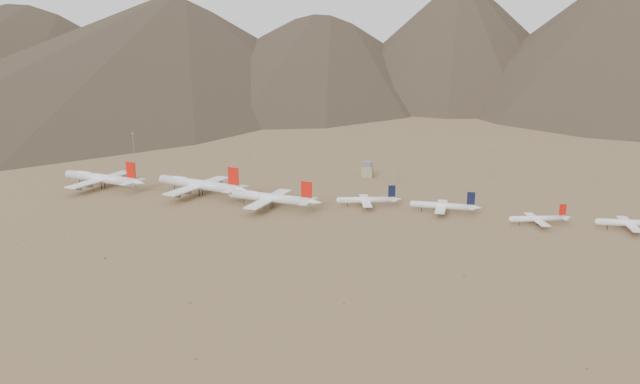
% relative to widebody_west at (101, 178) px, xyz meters
% --- Properties ---
extents(ground, '(3000.00, 3000.00, 0.00)m').
position_rel_widebody_west_xyz_m(ground, '(146.29, -40.69, -7.42)').
color(ground, '#95734D').
rests_on(ground, ground).
extents(mountain_ridge, '(4400.00, 1000.00, 300.00)m').
position_rel_widebody_west_xyz_m(mountain_ridge, '(146.29, 859.31, 142.58)').
color(mountain_ridge, '#49382B').
rests_on(mountain_ridge, ground).
extents(widebody_west, '(71.48, 56.09, 21.52)m').
position_rel_widebody_west_xyz_m(widebody_west, '(0.00, 0.00, 0.00)').
color(widebody_west, white).
rests_on(widebody_west, ground).
extents(widebody_centre, '(73.55, 58.14, 22.38)m').
position_rel_widebody_west_xyz_m(widebody_centre, '(74.98, -1.70, 0.30)').
color(widebody_centre, white).
rests_on(widebody_centre, ground).
extents(widebody_east, '(64.66, 50.40, 19.32)m').
position_rel_widebody_west_xyz_m(widebody_east, '(131.02, -19.56, -0.76)').
color(widebody_east, white).
rests_on(widebody_east, ground).
extents(narrowbody_a, '(40.69, 30.09, 13.75)m').
position_rel_widebody_west_xyz_m(narrowbody_a, '(190.04, -2.38, -2.95)').
color(narrowbody_a, white).
rests_on(narrowbody_a, ground).
extents(narrowbody_b, '(43.46, 31.05, 14.33)m').
position_rel_widebody_west_xyz_m(narrowbody_b, '(237.56, -6.03, -2.77)').
color(narrowbody_b, white).
rests_on(narrowbody_b, ground).
extents(narrowbody_c, '(35.94, 26.71, 12.26)m').
position_rel_widebody_west_xyz_m(narrowbody_c, '(291.65, -17.72, -3.44)').
color(narrowbody_c, white).
rests_on(narrowbody_c, ground).
extents(narrowbody_d, '(41.60, 30.00, 13.73)m').
position_rel_widebody_west_xyz_m(narrowbody_d, '(341.15, -16.28, -2.96)').
color(narrowbody_d, white).
rests_on(narrowbody_d, ground).
extents(control_tower, '(8.00, 8.00, 12.00)m').
position_rel_widebody_west_xyz_m(control_tower, '(176.29, 79.31, -2.10)').
color(control_tower, gray).
rests_on(control_tower, ground).
extents(mast_far_west, '(2.00, 0.60, 25.70)m').
position_rel_widebody_west_xyz_m(mast_far_west, '(-21.53, 82.86, 6.79)').
color(mast_far_west, gray).
rests_on(mast_far_west, ground).
extents(mast_west, '(2.00, 0.60, 25.70)m').
position_rel_widebody_west_xyz_m(mast_west, '(79.13, 86.70, 6.79)').
color(mast_west, gray).
rests_on(mast_west, ground).
extents(mast_centre, '(2.00, 0.60, 25.70)m').
position_rel_widebody_west_xyz_m(mast_centre, '(200.87, 68.31, 6.79)').
color(mast_centre, gray).
rests_on(mast_centre, ground).
extents(mast_east, '(2.00, 0.60, 25.70)m').
position_rel_widebody_west_xyz_m(mast_east, '(265.58, 92.12, 6.79)').
color(mast_east, gray).
rests_on(mast_east, ground).
extents(mast_far_east, '(2.00, 0.60, 25.70)m').
position_rel_widebody_west_xyz_m(mast_far_east, '(339.23, 91.49, 6.79)').
color(mast_far_east, gray).
rests_on(mast_far_east, ground).
extents(desert_scrub, '(378.07, 181.62, 0.93)m').
position_rel_widebody_west_xyz_m(desert_scrub, '(137.43, -149.57, -7.09)').
color(desert_scrub, olive).
rests_on(desert_scrub, ground).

